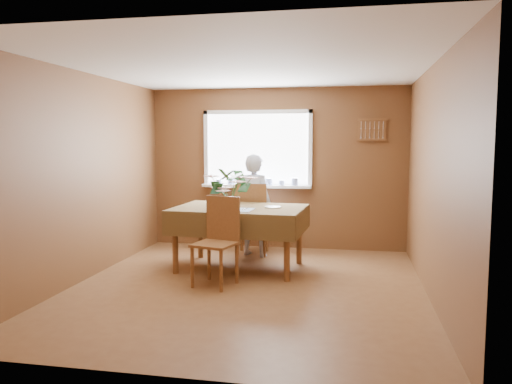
% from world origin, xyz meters
% --- Properties ---
extents(floor, '(4.50, 4.50, 0.00)m').
position_xyz_m(floor, '(0.00, 0.00, 0.00)').
color(floor, brown).
rests_on(floor, ground).
extents(ceiling, '(4.50, 4.50, 0.00)m').
position_xyz_m(ceiling, '(0.00, 0.00, 2.50)').
color(ceiling, white).
rests_on(ceiling, wall_back).
extents(wall_back, '(4.00, 0.00, 4.00)m').
position_xyz_m(wall_back, '(0.00, 2.25, 1.25)').
color(wall_back, brown).
rests_on(wall_back, floor).
extents(wall_front, '(4.00, 0.00, 4.00)m').
position_xyz_m(wall_front, '(0.00, -2.25, 1.25)').
color(wall_front, brown).
rests_on(wall_front, floor).
extents(wall_left, '(0.00, 4.50, 4.50)m').
position_xyz_m(wall_left, '(-2.00, 0.00, 1.25)').
color(wall_left, brown).
rests_on(wall_left, floor).
extents(wall_right, '(0.00, 4.50, 4.50)m').
position_xyz_m(wall_right, '(2.00, 0.00, 1.25)').
color(wall_right, brown).
rests_on(wall_right, floor).
extents(window_assembly, '(1.72, 0.20, 1.22)m').
position_xyz_m(window_assembly, '(-0.30, 2.19, 1.34)').
color(window_assembly, white).
rests_on(window_assembly, wall_back).
extents(spoon_rack, '(0.44, 0.05, 0.33)m').
position_xyz_m(spoon_rack, '(1.45, 2.22, 1.85)').
color(spoon_rack, brown).
rests_on(spoon_rack, wall_back).
extents(dining_table, '(1.75, 1.25, 0.82)m').
position_xyz_m(dining_table, '(-0.27, 0.83, 0.72)').
color(dining_table, brown).
rests_on(dining_table, floor).
extents(chair_far, '(0.49, 0.49, 1.07)m').
position_xyz_m(chair_far, '(-0.27, 1.62, 0.57)').
color(chair_far, brown).
rests_on(chair_far, floor).
extents(chair_near, '(0.54, 0.54, 1.03)m').
position_xyz_m(chair_near, '(-0.36, 0.09, 0.56)').
color(chair_near, brown).
rests_on(chair_near, floor).
extents(seated_woman, '(0.63, 0.51, 1.50)m').
position_xyz_m(seated_woman, '(-0.23, 1.61, 0.75)').
color(seated_woman, white).
rests_on(seated_woman, floor).
extents(flower_bouquet, '(0.52, 0.52, 0.45)m').
position_xyz_m(flower_bouquet, '(-0.33, 0.57, 1.11)').
color(flower_bouquet, white).
rests_on(flower_bouquet, dining_table).
extents(side_plate, '(0.25, 0.25, 0.01)m').
position_xyz_m(side_plate, '(0.16, 0.87, 0.82)').
color(side_plate, white).
rests_on(side_plate, dining_table).
extents(table_knife, '(0.05, 0.23, 0.00)m').
position_xyz_m(table_knife, '(-0.15, 0.63, 0.83)').
color(table_knife, silver).
rests_on(table_knife, dining_table).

